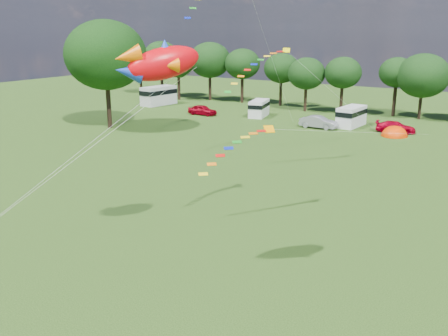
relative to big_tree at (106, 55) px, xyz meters
The scene contains 12 objects.
ground_plane 42.02m from the big_tree, 43.03° to the right, with size 180.00×180.00×0.00m, color black.
big_tree is the anchor object (origin of this frame).
car_a 16.94m from the big_tree, 72.35° to the left, with size 1.73×4.41×1.47m, color #970113.
car_b 27.65m from the big_tree, 31.73° to the left, with size 1.64×4.40×1.55m, color gray.
car_c 36.35m from the big_tree, 27.56° to the left, with size 1.89×4.50×1.35m, color #B9001D.
campervan_a 20.99m from the big_tree, 111.44° to the left, with size 3.22×6.37×3.01m.
campervan_b 22.54m from the big_tree, 55.55° to the left, with size 3.12×5.07×2.32m.
campervan_c 31.77m from the big_tree, 34.22° to the left, with size 2.52×5.32×2.55m.
tent_orange 35.99m from the big_tree, 24.16° to the left, with size 3.04×3.33×2.38m.
fish_kite 40.19m from the big_tree, 40.99° to the right, with size 3.54×4.05×2.29m.
streamer_kite_b 24.82m from the big_tree, 11.30° to the right, with size 4.36×4.63×3.83m.
streamer_kite_c 33.94m from the big_tree, 29.49° to the right, with size 3.27×5.06×2.84m.
Camera 1 is at (15.82, -16.73, 12.31)m, focal length 40.00 mm.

